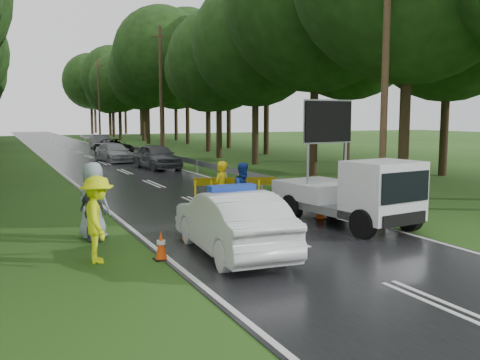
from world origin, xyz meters
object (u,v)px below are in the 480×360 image
work_truck (354,193)px  queue_car_first (157,156)px  queue_car_fourth (101,142)px  police_sedan (232,223)px  officer (221,190)px  queue_car_third (114,147)px  queue_car_second (114,153)px  civilian (244,191)px  barrier (235,186)px

work_truck → queue_car_first: bearing=84.1°
queue_car_first → queue_car_fourth: (0.42, 20.56, -0.07)m
police_sedan → officer: (1.52, 4.27, 0.15)m
work_truck → queue_car_third: bearing=83.8°
queue_car_first → queue_car_second: queue_car_first is taller
officer → queue_car_third: bearing=-135.9°
officer → queue_car_fourth: (2.94, 36.48, -0.21)m
queue_car_fourth → queue_car_third: bearing=-95.3°
work_truck → civilian: bearing=126.0°
police_sedan → queue_car_third: police_sedan is taller
barrier → queue_car_fourth: queue_car_fourth is taller
queue_car_first → barrier: bearing=-102.3°
work_truck → queue_car_second: 24.89m
work_truck → barrier: (-2.09, 3.73, -0.12)m
queue_car_fourth → civilian: bearing=-95.4°
work_truck → queue_car_first: size_ratio=1.07×
work_truck → queue_car_third: work_truck is taller
civilian → queue_car_first: 16.44m
queue_car_second → queue_car_third: 6.12m
work_truck → barrier: work_truck is taller
civilian → queue_car_second: 22.34m
queue_car_second → queue_car_first: bearing=-84.6°
queue_car_first → queue_car_second: 6.15m
work_truck → officer: work_truck is taller
police_sedan → queue_car_first: size_ratio=1.03×
police_sedan → queue_car_fourth: police_sedan is taller
barrier → queue_car_second: bearing=108.8°
civilian → queue_car_fourth: 36.96m
police_sedan → civilian: bearing=-115.5°
police_sedan → queue_car_third: size_ratio=0.95×
work_truck → queue_car_third: 30.83m
civilian → police_sedan: bearing=-129.2°
officer → queue_car_first: (2.52, 15.93, -0.14)m
work_truck → queue_car_second: bearing=86.9°
barrier → officer: 1.21m
work_truck → civilian: size_ratio=2.72×
work_truck → barrier: 4.27m
officer → queue_car_second: officer is taller
queue_car_third → queue_car_fourth: 8.57m
police_sedan → barrier: 5.64m
officer → barrier: bearing=-177.8°
queue_car_fourth → queue_car_second: bearing=-98.6°
barrier → queue_car_first: bearing=103.4°
police_sedan → queue_car_fourth: 41.00m
queue_car_first → queue_car_third: 12.00m
work_truck → officer: (-2.97, 2.90, -0.09)m
officer → queue_car_second: size_ratio=0.40×
barrier → queue_car_second: 21.10m
officer → queue_car_fourth: officer is taller
civilian → queue_car_second: bearing=78.5°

